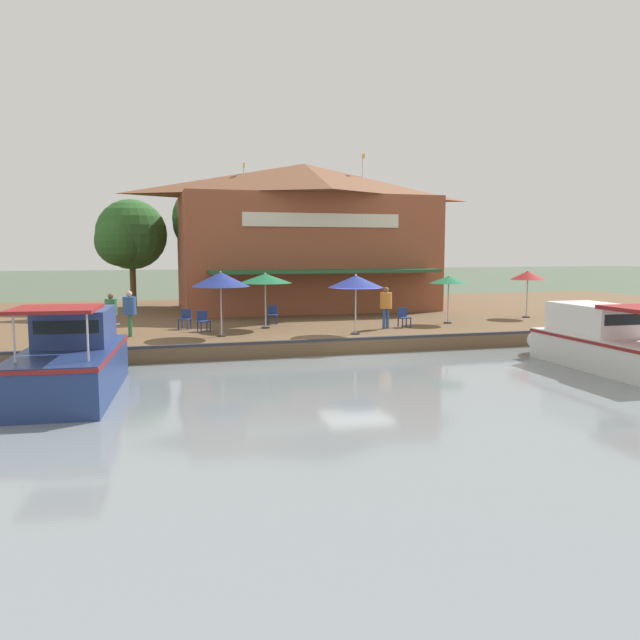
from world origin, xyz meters
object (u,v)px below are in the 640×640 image
person_mid_patio (386,302)px  tree_upstream_bank (129,236)px  cafe_chair_beside_entrance (272,314)px  cafe_chair_under_first_umbrella (404,316)px  patio_umbrella_mid_patio_left (528,276)px  motorboat_outer_channel (600,343)px  patio_umbrella_back_row (356,282)px  person_near_entrance (130,308)px  waterfront_restaurant (305,236)px  person_at_quay_edge (111,309)px  tree_downstream_bank (204,220)px  motorboat_nearest_quay (75,360)px  patio_umbrella_near_quay_edge (265,278)px  cafe_chair_far_corner_seat (185,318)px  patio_umbrella_by_entrance (449,280)px  patio_umbrella_mid_patio_right (221,279)px  cafe_chair_facing_river (203,320)px

person_mid_patio → tree_upstream_bank: 17.05m
tree_upstream_bank → cafe_chair_beside_entrance: bearing=32.8°
cafe_chair_beside_entrance → cafe_chair_under_first_umbrella: 5.96m
person_mid_patio → tree_upstream_bank: (-12.89, -10.75, 3.02)m
patio_umbrella_mid_patio_left → motorboat_outer_channel: bearing=-21.0°
patio_umbrella_back_row → person_mid_patio: size_ratio=1.34×
person_near_entrance → tree_upstream_bank: 12.88m
waterfront_restaurant → person_near_entrance: bearing=-44.7°
person_near_entrance → person_at_quay_edge: person_near_entrance is taller
patio_umbrella_mid_patio_left → tree_downstream_bank: tree_downstream_bank is taller
patio_umbrella_mid_patio_left → motorboat_nearest_quay: (8.87, -20.31, -1.76)m
patio_umbrella_near_quay_edge → cafe_chair_far_corner_seat: 3.82m
patio_umbrella_by_entrance → patio_umbrella_near_quay_edge: bearing=-93.3°
waterfront_restaurant → motorboat_outer_channel: size_ratio=2.03×
motorboat_outer_channel → motorboat_nearest_quay: (-0.88, -16.56, 0.06)m
patio_umbrella_near_quay_edge → cafe_chair_beside_entrance: patio_umbrella_near_quay_edge is taller
patio_umbrella_back_row → patio_umbrella_near_quay_edge: 4.25m
tree_downstream_bank → patio_umbrella_mid_patio_right: bearing=-3.0°
patio_umbrella_by_entrance → patio_umbrella_near_quay_edge: 8.45m
cafe_chair_far_corner_seat → patio_umbrella_by_entrance: bearing=84.3°
patio_umbrella_mid_patio_right → person_near_entrance: bearing=-104.9°
patio_umbrella_back_row → person_near_entrance: (-1.74, -8.69, -0.98)m
cafe_chair_beside_entrance → tree_upstream_bank: (-9.93, -6.39, 3.67)m
patio_umbrella_back_row → motorboat_outer_channel: (6.13, 6.54, -1.84)m
cafe_chair_facing_river → motorboat_nearest_quay: bearing=-28.4°
patio_umbrella_mid_patio_left → cafe_chair_beside_entrance: bearing=-93.2°
cafe_chair_beside_entrance → patio_umbrella_by_entrance: bearing=76.2°
cafe_chair_beside_entrance → motorboat_nearest_quay: 12.16m
motorboat_nearest_quay → person_at_quay_edge: bearing=175.3°
cafe_chair_far_corner_seat → cafe_chair_under_first_umbrella: (1.97, 9.25, 0.00)m
person_near_entrance → cafe_chair_facing_river: bearing=105.8°
waterfront_restaurant → cafe_chair_beside_entrance: waterfront_restaurant is taller
patio_umbrella_mid_patio_left → patio_umbrella_near_quay_edge: (0.73, -13.40, 0.05)m
patio_umbrella_mid_patio_right → cafe_chair_far_corner_seat: patio_umbrella_mid_patio_right is taller
patio_umbrella_mid_patio_left → patio_umbrella_near_quay_edge: size_ratio=0.99×
person_at_quay_edge → motorboat_outer_channel: bearing=62.2°
patio_umbrella_mid_patio_right → person_at_quay_edge: 4.55m
patio_umbrella_back_row → motorboat_nearest_quay: patio_umbrella_back_row is taller
patio_umbrella_by_entrance → motorboat_nearest_quay: 17.22m
motorboat_nearest_quay → patio_umbrella_near_quay_edge: bearing=139.7°
patio_umbrella_mid_patio_left → tree_downstream_bank: size_ratio=0.32×
waterfront_restaurant → patio_umbrella_by_entrance: (8.92, 4.52, -2.17)m
cafe_chair_beside_entrance → patio_umbrella_near_quay_edge: bearing=-22.3°
person_at_quay_edge → motorboat_nearest_quay: (7.52, -0.62, -0.71)m
patio_umbrella_back_row → tree_upstream_bank: bearing=-148.0°
tree_upstream_bank → patio_umbrella_mid_patio_left: bearing=61.0°
patio_umbrella_by_entrance → patio_umbrella_mid_patio_left: (-1.22, 4.97, 0.10)m
patio_umbrella_by_entrance → tree_downstream_bank: 16.48m
patio_umbrella_back_row → motorboat_outer_channel: bearing=46.9°
cafe_chair_facing_river → tree_upstream_bank: 12.65m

